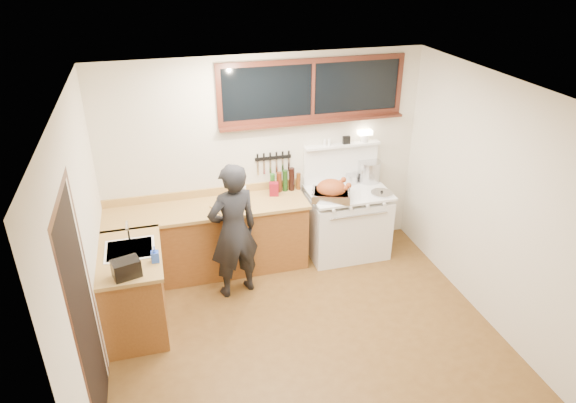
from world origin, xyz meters
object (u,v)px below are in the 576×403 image
object	(u,v)px
man	(233,231)
cutting_board	(231,203)
vintage_stove	(347,221)
roast_turkey	(332,191)

from	to	relation	value
man	cutting_board	xyz separation A→B (m)	(0.05, 0.44, 0.14)
vintage_stove	roast_turkey	bearing A→B (deg)	-152.13
vintage_stove	man	bearing A→B (deg)	-162.75
vintage_stove	roast_turkey	distance (m)	0.63
vintage_stove	roast_turkey	xyz separation A→B (m)	(-0.28, -0.15, 0.54)
vintage_stove	man	distance (m)	1.68
man	roast_turkey	size ratio (longest dim) A/B	2.96
roast_turkey	cutting_board	bearing A→B (deg)	175.37
vintage_stove	roast_turkey	size ratio (longest dim) A/B	2.87
man	cutting_board	bearing A→B (deg)	83.38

